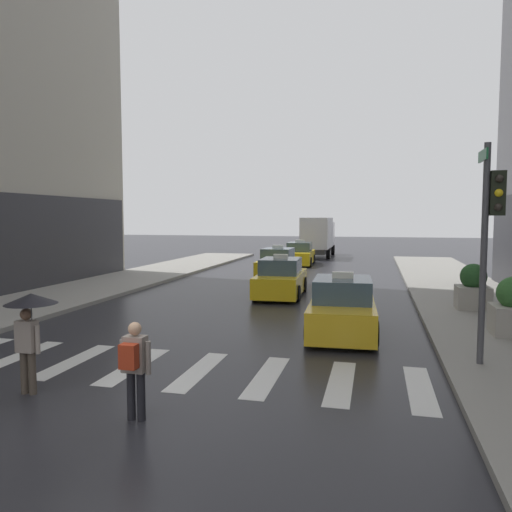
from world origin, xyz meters
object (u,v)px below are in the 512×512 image
at_px(pedestrian_with_backpack, 134,363).
at_px(planter_mid_block, 473,289).
at_px(box_truck, 318,235).
at_px(taxi_fourth, 300,255).
at_px(taxi_third, 278,264).
at_px(taxi_second, 281,279).
at_px(pedestrian_with_umbrella, 30,316).
at_px(taxi_lead, 342,308).
at_px(traffic_light_pole, 490,222).

height_order(pedestrian_with_backpack, planter_mid_block, planter_mid_block).
distance_m(box_truck, pedestrian_with_backpack, 34.11).
height_order(taxi_fourth, planter_mid_block, taxi_fourth).
bearing_deg(box_truck, taxi_third, -92.69).
bearing_deg(pedestrian_with_backpack, taxi_second, 90.47).
distance_m(taxi_third, pedestrian_with_umbrella, 19.40).
bearing_deg(planter_mid_block, pedestrian_with_backpack, -122.76).
xyz_separation_m(box_truck, pedestrian_with_backpack, (0.90, -34.09, -0.88)).
bearing_deg(taxi_fourth, box_truck, 86.12).
distance_m(box_truck, pedestrian_with_umbrella, 33.49).
distance_m(taxi_third, taxi_fourth, 6.97).
bearing_deg(planter_mid_block, taxi_third, 134.59).
relative_size(taxi_lead, taxi_third, 1.01).
xyz_separation_m(taxi_lead, box_truck, (-3.81, 27.06, 1.13)).
bearing_deg(taxi_fourth, taxi_third, -91.47).
height_order(box_truck, pedestrian_with_umbrella, box_truck).
relative_size(traffic_light_pole, taxi_lead, 1.04).
height_order(taxi_lead, taxi_third, same).
xyz_separation_m(pedestrian_with_backpack, planter_mid_block, (7.17, 11.14, -0.10)).
bearing_deg(box_truck, pedestrian_with_backpack, -88.48).
relative_size(taxi_lead, box_truck, 0.61).
xyz_separation_m(taxi_fourth, pedestrian_with_umbrella, (-1.11, -26.32, 0.79)).
bearing_deg(taxi_third, planter_mid_block, -45.41).
xyz_separation_m(taxi_third, pedestrian_with_backpack, (1.57, -20.00, 0.25)).
relative_size(traffic_light_pole, pedestrian_with_umbrella, 2.47).
xyz_separation_m(pedestrian_with_umbrella, planter_mid_block, (9.66, 10.50, -0.64)).
height_order(taxi_lead, taxi_fourth, same).
height_order(traffic_light_pole, planter_mid_block, traffic_light_pole).
bearing_deg(pedestrian_with_backpack, taxi_third, 94.47).
distance_m(traffic_light_pole, pedestrian_with_umbrella, 9.56).
height_order(traffic_light_pole, taxi_second, traffic_light_pole).
relative_size(pedestrian_with_umbrella, planter_mid_block, 1.21).
relative_size(taxi_third, pedestrian_with_backpack, 2.76).
relative_size(taxi_third, pedestrian_with_umbrella, 2.34).
bearing_deg(box_truck, planter_mid_block, -70.62).
bearing_deg(taxi_fourth, taxi_second, -84.67).
bearing_deg(pedestrian_with_backpack, pedestrian_with_umbrella, 165.55).
bearing_deg(traffic_light_pole, box_truck, 103.37).
distance_m(taxi_second, planter_mid_block, 7.58).
bearing_deg(pedestrian_with_backpack, traffic_light_pole, 34.51).
relative_size(taxi_third, planter_mid_block, 2.84).
height_order(pedestrian_with_umbrella, planter_mid_block, pedestrian_with_umbrella).
bearing_deg(planter_mid_block, pedestrian_with_umbrella, -132.62).
height_order(taxi_third, pedestrian_with_backpack, taxi_third).
bearing_deg(taxi_second, pedestrian_with_backpack, -89.53).
distance_m(traffic_light_pole, pedestrian_with_backpack, 7.85).
relative_size(box_truck, pedestrian_with_backpack, 4.57).
bearing_deg(taxi_third, box_truck, 87.31).
distance_m(pedestrian_with_umbrella, pedestrian_with_backpack, 2.63).
distance_m(pedestrian_with_umbrella, planter_mid_block, 14.28).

